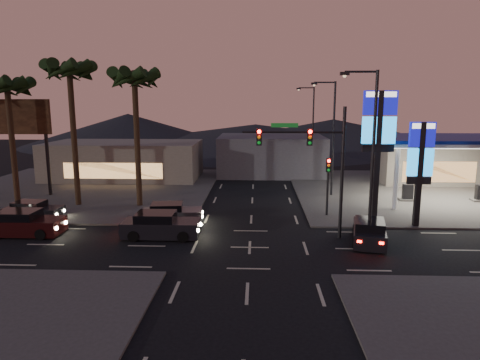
{
  "coord_description": "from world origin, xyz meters",
  "views": [
    {
      "loc": [
        0.4,
        -23.51,
        8.25
      ],
      "look_at": [
        -0.77,
        5.2,
        3.0
      ],
      "focal_mm": 32.0,
      "sensor_mm": 36.0,
      "label": 1
    }
  ],
  "objects_px": {
    "pylon_sign_short": "(420,158)",
    "car_lane_b_front": "(170,214)",
    "pylon_sign_tall": "(379,130)",
    "car_lane_a_mid": "(23,224)",
    "suv_station": "(369,232)",
    "gas_station": "(449,142)",
    "traffic_signal_mast": "(314,154)",
    "car_lane_a_front": "(160,226)",
    "car_lane_b_mid": "(33,211)"
  },
  "relations": [
    {
      "from": "pylon_sign_short",
      "to": "car_lane_a_mid",
      "type": "relative_size",
      "value": 1.45
    },
    {
      "from": "gas_station",
      "to": "car_lane_a_mid",
      "type": "distance_m",
      "value": 32.24
    },
    {
      "from": "gas_station",
      "to": "car_lane_b_front",
      "type": "bearing_deg",
      "value": -161.53
    },
    {
      "from": "suv_station",
      "to": "gas_station",
      "type": "bearing_deg",
      "value": 50.44
    },
    {
      "from": "pylon_sign_tall",
      "to": "traffic_signal_mast",
      "type": "height_order",
      "value": "pylon_sign_tall"
    },
    {
      "from": "car_lane_a_front",
      "to": "pylon_sign_tall",
      "type": "bearing_deg",
      "value": 15.15
    },
    {
      "from": "car_lane_a_front",
      "to": "car_lane_b_mid",
      "type": "relative_size",
      "value": 1.17
    },
    {
      "from": "pylon_sign_tall",
      "to": "car_lane_a_front",
      "type": "height_order",
      "value": "pylon_sign_tall"
    },
    {
      "from": "gas_station",
      "to": "car_lane_b_front",
      "type": "relative_size",
      "value": 2.72
    },
    {
      "from": "car_lane_a_mid",
      "to": "car_lane_b_mid",
      "type": "relative_size",
      "value": 1.17
    },
    {
      "from": "car_lane_a_mid",
      "to": "car_lane_b_front",
      "type": "relative_size",
      "value": 1.08
    },
    {
      "from": "traffic_signal_mast",
      "to": "car_lane_a_front",
      "type": "relative_size",
      "value": 1.65
    },
    {
      "from": "pylon_sign_short",
      "to": "car_lane_b_mid",
      "type": "distance_m",
      "value": 26.88
    },
    {
      "from": "pylon_sign_tall",
      "to": "car_lane_a_front",
      "type": "xyz_separation_m",
      "value": [
        -14.07,
        -3.81,
        -5.66
      ]
    },
    {
      "from": "traffic_signal_mast",
      "to": "car_lane_a_mid",
      "type": "xyz_separation_m",
      "value": [
        -18.03,
        -0.19,
        -4.5
      ]
    },
    {
      "from": "car_lane_a_front",
      "to": "traffic_signal_mast",
      "type": "bearing_deg",
      "value": 1.83
    },
    {
      "from": "pylon_sign_short",
      "to": "suv_station",
      "type": "xyz_separation_m",
      "value": [
        -3.92,
        -3.3,
        -3.99
      ]
    },
    {
      "from": "traffic_signal_mast",
      "to": "gas_station",
      "type": "bearing_deg",
      "value": 39.28
    },
    {
      "from": "pylon_sign_tall",
      "to": "car_lane_b_mid",
      "type": "distance_m",
      "value": 24.74
    },
    {
      "from": "car_lane_a_mid",
      "to": "car_lane_a_front",
      "type": "bearing_deg",
      "value": -0.74
    },
    {
      "from": "pylon_sign_tall",
      "to": "suv_station",
      "type": "distance_m",
      "value": 7.3
    },
    {
      "from": "car_lane_a_front",
      "to": "car_lane_b_front",
      "type": "bearing_deg",
      "value": 89.86
    },
    {
      "from": "gas_station",
      "to": "car_lane_a_mid",
      "type": "relative_size",
      "value": 2.52
    },
    {
      "from": "pylon_sign_short",
      "to": "car_lane_b_mid",
      "type": "height_order",
      "value": "pylon_sign_short"
    },
    {
      "from": "gas_station",
      "to": "car_lane_a_front",
      "type": "height_order",
      "value": "gas_station"
    },
    {
      "from": "gas_station",
      "to": "traffic_signal_mast",
      "type": "relative_size",
      "value": 1.53
    },
    {
      "from": "car_lane_b_mid",
      "to": "pylon_sign_tall",
      "type": "bearing_deg",
      "value": 0.29
    },
    {
      "from": "pylon_sign_tall",
      "to": "suv_station",
      "type": "height_order",
      "value": "pylon_sign_tall"
    },
    {
      "from": "pylon_sign_short",
      "to": "suv_station",
      "type": "height_order",
      "value": "pylon_sign_short"
    },
    {
      "from": "gas_station",
      "to": "pylon_sign_short",
      "type": "height_order",
      "value": "pylon_sign_short"
    },
    {
      "from": "traffic_signal_mast",
      "to": "car_lane_b_mid",
      "type": "relative_size",
      "value": 1.93
    },
    {
      "from": "car_lane_b_front",
      "to": "traffic_signal_mast",
      "type": "bearing_deg",
      "value": -16.77
    },
    {
      "from": "car_lane_a_front",
      "to": "car_lane_b_mid",
      "type": "distance_m",
      "value": 10.64
    },
    {
      "from": "car_lane_b_mid",
      "to": "suv_station",
      "type": "bearing_deg",
      "value": -10.45
    },
    {
      "from": "pylon_sign_short",
      "to": "traffic_signal_mast",
      "type": "height_order",
      "value": "traffic_signal_mast"
    },
    {
      "from": "car_lane_b_front",
      "to": "suv_station",
      "type": "distance_m",
      "value": 13.15
    },
    {
      "from": "gas_station",
      "to": "pylon_sign_short",
      "type": "bearing_deg",
      "value": -123.69
    },
    {
      "from": "gas_station",
      "to": "pylon_sign_tall",
      "type": "height_order",
      "value": "pylon_sign_tall"
    },
    {
      "from": "pylon_sign_tall",
      "to": "pylon_sign_short",
      "type": "distance_m",
      "value": 3.2
    },
    {
      "from": "pylon_sign_tall",
      "to": "car_lane_a_mid",
      "type": "relative_size",
      "value": 1.86
    },
    {
      "from": "pylon_sign_tall",
      "to": "traffic_signal_mast",
      "type": "xyz_separation_m",
      "value": [
        -4.74,
        -3.51,
        -1.17
      ]
    },
    {
      "from": "traffic_signal_mast",
      "to": "car_lane_b_front",
      "type": "distance_m",
      "value": 10.76
    },
    {
      "from": "gas_station",
      "to": "pylon_sign_tall",
      "type": "relative_size",
      "value": 1.36
    },
    {
      "from": "pylon_sign_tall",
      "to": "car_lane_b_mid",
      "type": "relative_size",
      "value": 2.18
    },
    {
      "from": "pylon_sign_tall",
      "to": "pylon_sign_short",
      "type": "height_order",
      "value": "pylon_sign_tall"
    },
    {
      "from": "pylon_sign_tall",
      "to": "gas_station",
      "type": "bearing_deg",
      "value": 40.91
    },
    {
      "from": "gas_station",
      "to": "suv_station",
      "type": "distance_m",
      "value": 14.69
    },
    {
      "from": "gas_station",
      "to": "traffic_signal_mast",
      "type": "xyz_separation_m",
      "value": [
        -12.24,
        -10.01,
        0.15
      ]
    },
    {
      "from": "gas_station",
      "to": "car_lane_b_front",
      "type": "height_order",
      "value": "gas_station"
    },
    {
      "from": "pylon_sign_short",
      "to": "car_lane_b_front",
      "type": "bearing_deg",
      "value": 178.97
    }
  ]
}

